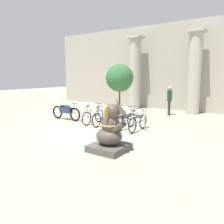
# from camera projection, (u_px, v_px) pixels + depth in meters

# --- Properties ---
(ground_plane) EXTENTS (60.00, 60.00, 0.00)m
(ground_plane) POSITION_uv_depth(u_px,v_px,m) (91.00, 136.00, 8.87)
(ground_plane) COLOR #9E937F
(building_facade) EXTENTS (20.00, 0.20, 6.00)m
(building_facade) POSITION_uv_depth(u_px,v_px,m) (168.00, 67.00, 15.43)
(building_facade) COLOR #A39E8E
(building_facade) RESTS_ON ground_plane
(column_left) EXTENTS (1.01, 1.01, 5.16)m
(column_left) POSITION_uv_depth(u_px,v_px,m) (135.00, 73.00, 15.81)
(column_left) COLOR #ADA899
(column_left) RESTS_ON ground_plane
(column_right) EXTENTS (1.01, 1.01, 5.16)m
(column_right) POSITION_uv_depth(u_px,v_px,m) (194.00, 72.00, 13.53)
(column_right) COLOR #ADA899
(column_right) RESTS_ON ground_plane
(bike_rack) EXTENTS (3.17, 0.05, 0.77)m
(bike_rack) POSITION_uv_depth(u_px,v_px,m) (116.00, 114.00, 10.42)
(bike_rack) COLOR gray
(bike_rack) RESTS_ON ground_plane
(bicycle_0) EXTENTS (0.48, 1.71, 1.00)m
(bicycle_0) POSITION_uv_depth(u_px,v_px,m) (94.00, 116.00, 11.08)
(bicycle_0) COLOR black
(bicycle_0) RESTS_ON ground_plane
(bicycle_1) EXTENTS (0.48, 1.71, 1.00)m
(bicycle_1) POSITION_uv_depth(u_px,v_px,m) (103.00, 117.00, 10.70)
(bicycle_1) COLOR black
(bicycle_1) RESTS_ON ground_plane
(bicycle_2) EXTENTS (0.48, 1.71, 1.00)m
(bicycle_2) POSITION_uv_depth(u_px,v_px,m) (114.00, 118.00, 10.34)
(bicycle_2) COLOR black
(bicycle_2) RESTS_ON ground_plane
(bicycle_3) EXTENTS (0.48, 1.71, 1.00)m
(bicycle_3) POSITION_uv_depth(u_px,v_px,m) (126.00, 120.00, 10.01)
(bicycle_3) COLOR black
(bicycle_3) RESTS_ON ground_plane
(bicycle_4) EXTENTS (0.48, 1.71, 1.00)m
(bicycle_4) POSITION_uv_depth(u_px,v_px,m) (138.00, 122.00, 9.63)
(bicycle_4) COLOR black
(bicycle_4) RESTS_ON ground_plane
(elephant_statue) EXTENTS (1.13, 1.13, 1.81)m
(elephant_statue) POSITION_uv_depth(u_px,v_px,m) (110.00, 133.00, 7.00)
(elephant_statue) COLOR #4C4742
(elephant_statue) RESTS_ON ground_plane
(motorcycle) EXTENTS (2.08, 0.55, 0.96)m
(motorcycle) POSITION_uv_depth(u_px,v_px,m) (66.00, 111.00, 12.01)
(motorcycle) COLOR black
(motorcycle) RESTS_ON ground_plane
(person_pedestrian) EXTENTS (0.24, 0.47, 1.80)m
(person_pedestrian) POSITION_uv_depth(u_px,v_px,m) (169.00, 97.00, 13.32)
(person_pedestrian) COLOR #383342
(person_pedestrian) RESTS_ON ground_plane
(potted_tree) EXTENTS (1.56, 1.56, 3.07)m
(potted_tree) POSITION_uv_depth(u_px,v_px,m) (120.00, 80.00, 12.20)
(potted_tree) COLOR brown
(potted_tree) RESTS_ON ground_plane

